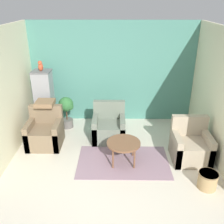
{
  "coord_description": "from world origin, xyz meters",
  "views": [
    {
      "loc": [
        0.06,
        -3.25,
        3.15
      ],
      "look_at": [
        0.0,
        1.58,
        0.93
      ],
      "focal_mm": 40.0,
      "sensor_mm": 36.0,
      "label": 1
    }
  ],
  "objects_px": {
    "armchair_right": "(190,147)",
    "potted_plant": "(66,109)",
    "coffee_table": "(124,144)",
    "armchair_middle": "(109,128)",
    "armchair_left": "(45,133)",
    "wicker_basket": "(208,180)",
    "parrot": "(41,66)",
    "birdcage": "(45,100)"
  },
  "relations": [
    {
      "from": "armchair_middle",
      "to": "armchair_left",
      "type": "bearing_deg",
      "value": -169.26
    },
    {
      "from": "birdcage",
      "to": "wicker_basket",
      "type": "height_order",
      "value": "birdcage"
    },
    {
      "from": "parrot",
      "to": "potted_plant",
      "type": "bearing_deg",
      "value": -3.1
    },
    {
      "from": "armchair_left",
      "to": "armchair_middle",
      "type": "bearing_deg",
      "value": 10.74
    },
    {
      "from": "armchair_right",
      "to": "armchair_middle",
      "type": "height_order",
      "value": "same"
    },
    {
      "from": "coffee_table",
      "to": "armchair_middle",
      "type": "height_order",
      "value": "armchair_middle"
    },
    {
      "from": "birdcage",
      "to": "wicker_basket",
      "type": "distance_m",
      "value": 4.24
    },
    {
      "from": "coffee_table",
      "to": "wicker_basket",
      "type": "relative_size",
      "value": 1.95
    },
    {
      "from": "armchair_right",
      "to": "potted_plant",
      "type": "xyz_separation_m",
      "value": [
        -2.86,
        1.41,
        0.23
      ]
    },
    {
      "from": "coffee_table",
      "to": "parrot",
      "type": "distance_m",
      "value": 2.82
    },
    {
      "from": "armchair_middle",
      "to": "potted_plant",
      "type": "xyz_separation_m",
      "value": [
        -1.13,
        0.6,
        0.23
      ]
    },
    {
      "from": "birdcage",
      "to": "armchair_left",
      "type": "bearing_deg",
      "value": -77.89
    },
    {
      "from": "coffee_table",
      "to": "wicker_basket",
      "type": "xyz_separation_m",
      "value": [
        1.5,
        -0.75,
        -0.27
      ]
    },
    {
      "from": "parrot",
      "to": "wicker_basket",
      "type": "xyz_separation_m",
      "value": [
        3.49,
        -2.34,
        -1.47
      ]
    },
    {
      "from": "wicker_basket",
      "to": "coffee_table",
      "type": "bearing_deg",
      "value": 153.26
    },
    {
      "from": "armchair_middle",
      "to": "birdcage",
      "type": "distance_m",
      "value": 1.84
    },
    {
      "from": "coffee_table",
      "to": "parrot",
      "type": "relative_size",
      "value": 2.7
    },
    {
      "from": "coffee_table",
      "to": "wicker_basket",
      "type": "distance_m",
      "value": 1.7
    },
    {
      "from": "wicker_basket",
      "to": "birdcage",
      "type": "bearing_deg",
      "value": 146.11
    },
    {
      "from": "armchair_left",
      "to": "birdcage",
      "type": "distance_m",
      "value": 1.04
    },
    {
      "from": "coffee_table",
      "to": "armchair_right",
      "type": "height_order",
      "value": "armchair_right"
    },
    {
      "from": "coffee_table",
      "to": "birdcage",
      "type": "bearing_deg",
      "value": 141.4
    },
    {
      "from": "armchair_right",
      "to": "birdcage",
      "type": "distance_m",
      "value": 3.73
    },
    {
      "from": "potted_plant",
      "to": "armchair_right",
      "type": "bearing_deg",
      "value": -26.27
    },
    {
      "from": "armchair_right",
      "to": "armchair_middle",
      "type": "distance_m",
      "value": 1.92
    },
    {
      "from": "coffee_table",
      "to": "armchair_right",
      "type": "relative_size",
      "value": 0.77
    },
    {
      "from": "armchair_right",
      "to": "wicker_basket",
      "type": "distance_m",
      "value": 0.91
    },
    {
      "from": "birdcage",
      "to": "potted_plant",
      "type": "distance_m",
      "value": 0.59
    },
    {
      "from": "potted_plant",
      "to": "wicker_basket",
      "type": "xyz_separation_m",
      "value": [
        2.94,
        -2.31,
        -0.36
      ]
    },
    {
      "from": "armchair_right",
      "to": "wicker_basket",
      "type": "height_order",
      "value": "armchair_right"
    },
    {
      "from": "armchair_left",
      "to": "parrot",
      "type": "distance_m",
      "value": 1.64
    },
    {
      "from": "armchair_left",
      "to": "potted_plant",
      "type": "height_order",
      "value": "armchair_left"
    },
    {
      "from": "birdcage",
      "to": "parrot",
      "type": "distance_m",
      "value": 0.89
    },
    {
      "from": "parrot",
      "to": "wicker_basket",
      "type": "relative_size",
      "value": 0.72
    },
    {
      "from": "armchair_right",
      "to": "parrot",
      "type": "xyz_separation_m",
      "value": [
        -3.4,
        1.44,
        1.35
      ]
    },
    {
      "from": "coffee_table",
      "to": "potted_plant",
      "type": "height_order",
      "value": "potted_plant"
    },
    {
      "from": "armchair_left",
      "to": "birdcage",
      "type": "bearing_deg",
      "value": 102.11
    },
    {
      "from": "coffee_table",
      "to": "potted_plant",
      "type": "xyz_separation_m",
      "value": [
        -1.45,
        1.56,
        0.09
      ]
    },
    {
      "from": "armchair_left",
      "to": "wicker_basket",
      "type": "relative_size",
      "value": 2.53
    },
    {
      "from": "coffee_table",
      "to": "birdcage",
      "type": "relative_size",
      "value": 0.45
    },
    {
      "from": "birdcage",
      "to": "wicker_basket",
      "type": "bearing_deg",
      "value": -33.89
    },
    {
      "from": "armchair_left",
      "to": "potted_plant",
      "type": "xyz_separation_m",
      "value": [
        0.35,
        0.88,
        0.23
      ]
    }
  ]
}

